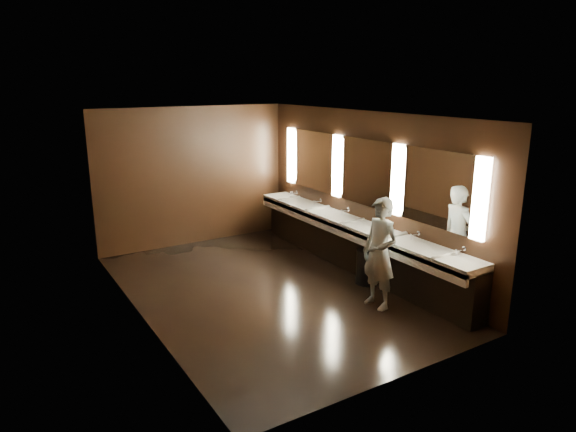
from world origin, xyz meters
name	(u,v)px	position (x,y,z in m)	size (l,w,h in m)	color
floor	(267,290)	(0.00, 0.00, 0.00)	(6.00, 6.00, 0.00)	black
ceiling	(265,115)	(0.00, 0.00, 2.80)	(4.00, 6.00, 0.02)	#2D2D2B
wall_back	(194,176)	(0.00, 3.00, 1.40)	(4.00, 0.02, 2.80)	black
wall_front	(403,264)	(0.00, -3.00, 1.40)	(4.00, 0.02, 2.80)	black
wall_left	(137,225)	(-2.00, 0.00, 1.40)	(0.02, 6.00, 2.80)	black
wall_right	(365,192)	(2.00, 0.00, 1.40)	(0.02, 6.00, 2.80)	black
sink_counter	(354,243)	(1.79, 0.00, 0.50)	(0.55, 5.40, 1.01)	black
mirror_band	(365,172)	(1.98, 0.00, 1.75)	(0.06, 5.03, 1.15)	white
person	(380,253)	(1.13, -1.40, 0.84)	(0.61, 0.40, 1.67)	#8BBDCF
trash_bin	(367,267)	(1.58, -0.62, 0.29)	(0.37, 0.37, 0.58)	black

